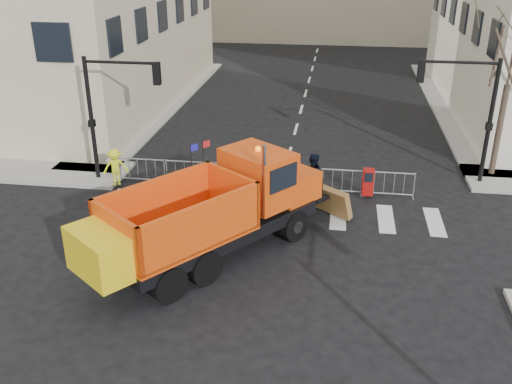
# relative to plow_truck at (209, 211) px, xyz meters

# --- Properties ---
(ground) EXTENTS (120.00, 120.00, 0.00)m
(ground) POSITION_rel_plow_truck_xyz_m (1.66, -1.72, -1.73)
(ground) COLOR black
(ground) RESTS_ON ground
(sidewalk_back) EXTENTS (64.00, 5.00, 0.15)m
(sidewalk_back) POSITION_rel_plow_truck_xyz_m (1.66, 6.78, -1.66)
(sidewalk_back) COLOR gray
(sidewalk_back) RESTS_ON ground
(traffic_light_left) EXTENTS (0.18, 0.18, 5.40)m
(traffic_light_left) POSITION_rel_plow_truck_xyz_m (-6.34, 5.78, 0.97)
(traffic_light_left) COLOR black
(traffic_light_left) RESTS_ON ground
(traffic_light_right) EXTENTS (0.18, 0.18, 5.40)m
(traffic_light_right) POSITION_rel_plow_truck_xyz_m (10.16, 7.78, 0.97)
(traffic_light_right) COLOR black
(traffic_light_right) RESTS_ON ground
(crowd_barriers) EXTENTS (12.60, 0.60, 1.10)m
(crowd_barriers) POSITION_rel_plow_truck_xyz_m (0.91, 5.88, -1.18)
(crowd_barriers) COLOR #9EA0A5
(crowd_barriers) RESTS_ON ground
(street_tree) EXTENTS (3.00, 3.00, 7.50)m
(street_tree) POSITION_rel_plow_truck_xyz_m (10.86, 8.78, 2.02)
(street_tree) COLOR #382B21
(street_tree) RESTS_ON ground
(plow_truck) EXTENTS (8.28, 9.57, 3.90)m
(plow_truck) POSITION_rel_plow_truck_xyz_m (0.00, 0.00, 0.00)
(plow_truck) COLOR black
(plow_truck) RESTS_ON ground
(cop_a) EXTENTS (0.79, 0.57, 2.04)m
(cop_a) POSITION_rel_plow_truck_xyz_m (1.99, 3.85, -0.71)
(cop_a) COLOR black
(cop_a) RESTS_ON ground
(cop_b) EXTENTS (1.05, 0.88, 1.97)m
(cop_b) POSITION_rel_plow_truck_xyz_m (3.06, 5.17, -0.75)
(cop_b) COLOR black
(cop_b) RESTS_ON ground
(cop_c) EXTENTS (1.02, 0.92, 1.67)m
(cop_c) POSITION_rel_plow_truck_xyz_m (2.59, 3.49, -0.90)
(cop_c) COLOR black
(cop_c) RESTS_ON ground
(worker) EXTENTS (1.19, 0.98, 1.60)m
(worker) POSITION_rel_plow_truck_xyz_m (-5.20, 5.08, -0.78)
(worker) COLOR yellow
(worker) RESTS_ON sidewalk_back
(newspaper_box) EXTENTS (0.45, 0.40, 1.10)m
(newspaper_box) POSITION_rel_plow_truck_xyz_m (5.30, 5.61, -1.03)
(newspaper_box) COLOR #9B0E0B
(newspaper_box) RESTS_ON sidewalk_back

